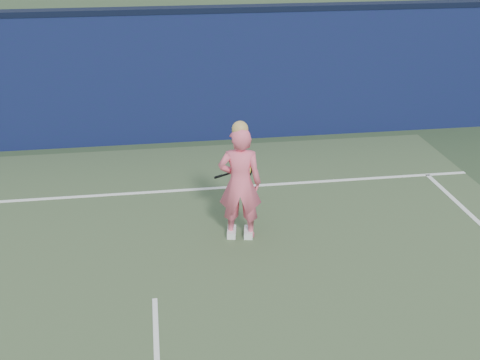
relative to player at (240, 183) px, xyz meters
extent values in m
plane|color=#32452A|center=(-1.24, -2.38, -0.83)|extent=(80.00, 80.00, 0.00)
cube|color=#0D1B3B|center=(-1.24, 4.12, 0.42)|extent=(24.00, 0.40, 2.50)
cube|color=black|center=(-1.24, 4.12, 1.72)|extent=(24.00, 0.42, 0.10)
imported|color=#FB617E|center=(0.00, 0.00, -0.01)|extent=(0.66, 0.49, 1.64)
sphere|color=tan|center=(0.00, 0.00, 0.78)|extent=(0.22, 0.22, 0.22)
cube|color=white|center=(0.12, -0.02, -0.78)|extent=(0.17, 0.30, 0.10)
cube|color=white|center=(-0.12, 0.02, -0.78)|extent=(0.17, 0.30, 0.10)
torus|color=black|center=(0.11, 0.45, -0.01)|extent=(0.31, 0.12, 0.31)
torus|color=yellow|center=(0.11, 0.45, -0.01)|extent=(0.25, 0.09, 0.25)
cylinder|color=beige|center=(0.11, 0.45, -0.01)|extent=(0.25, 0.08, 0.25)
cylinder|color=black|center=(-0.12, 0.48, -0.07)|extent=(0.28, 0.04, 0.10)
cylinder|color=black|center=(-0.25, 0.49, -0.11)|extent=(0.13, 0.04, 0.07)
cube|color=white|center=(-1.24, 1.62, -0.81)|extent=(11.00, 0.08, 0.01)
camera|label=1|loc=(-1.11, -7.42, 3.41)|focal=45.00mm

